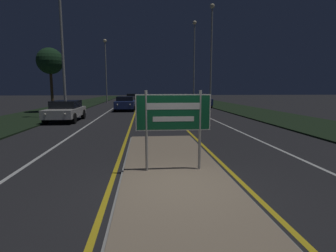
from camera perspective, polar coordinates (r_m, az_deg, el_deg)
name	(u,v)px	position (r m, az deg, el deg)	size (l,w,h in m)	color
ground_plane	(179,190)	(6.00, 2.41, -13.71)	(160.00, 160.00, 0.00)	#232326
median_island	(173,172)	(7.06, 1.14, -9.92)	(2.73, 9.98, 0.10)	#999993
verge_left	(51,112)	(27.06, -24.17, 2.85)	(5.00, 100.00, 0.08)	black
verge_right	(246,110)	(27.59, 16.57, 3.32)	(5.00, 100.00, 0.08)	black
centre_line_yellow_left	(137,108)	(30.61, -6.80, 3.98)	(0.12, 70.00, 0.01)	gold
centre_line_yellow_right	(164,107)	(30.68, -0.97, 4.05)	(0.12, 70.00, 0.01)	gold
lane_line_white_left	(114,108)	(30.79, -11.74, 3.90)	(0.12, 70.00, 0.01)	silver
lane_line_white_right	(186,107)	(30.99, 3.92, 4.08)	(0.12, 70.00, 0.01)	silver
edge_line_white_left	(87,108)	(31.27, -17.22, 3.76)	(0.10, 70.00, 0.01)	silver
edge_line_white_right	(211,107)	(31.61, 9.31, 4.07)	(0.10, 70.00, 0.01)	silver
highway_sign	(173,116)	(6.74, 1.19, 2.25)	(1.94, 0.07, 2.09)	#9E9E99
streetlight_left_near	(61,26)	(21.10, -22.24, 19.56)	(0.55, 0.55, 10.20)	#9E9E99
streetlight_left_far	(106,63)	(41.60, -13.41, 13.24)	(0.52, 0.52, 9.49)	#9E9E99
streetlight_right_near	(211,47)	(28.70, 9.42, 16.64)	(0.48, 0.48, 10.74)	#9E9E99
streetlight_right_far	(194,53)	(37.42, 5.73, 15.62)	(0.53, 0.53, 11.27)	#9E9E99
car_receding_0	(186,109)	(19.58, 3.97, 3.81)	(2.03, 4.81, 1.38)	maroon
car_receding_1	(201,100)	(31.19, 7.22, 5.57)	(1.93, 4.39, 1.58)	navy
car_approaching_0	(66,110)	(19.20, -21.40, 3.21)	(1.99, 4.29, 1.40)	silver
car_approaching_1	(125,103)	(26.82, -9.30, 4.93)	(1.99, 4.23, 1.41)	navy
car_approaching_2	(132,98)	(40.70, -7.80, 6.06)	(1.90, 4.35, 1.42)	#4C514C
roadside_palm_left	(50,61)	(26.24, -24.30, 12.68)	(2.32, 2.32, 5.73)	#4C3823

